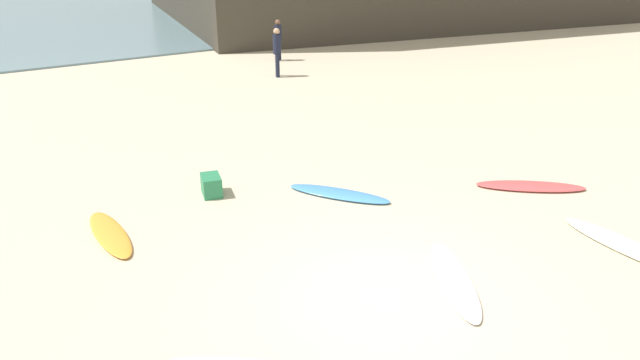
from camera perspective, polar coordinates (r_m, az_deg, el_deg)
The scene contains 10 objects.
ground_plane at distance 8.84m, azimuth 5.88°, elevation -10.95°, with size 120.00×120.00×0.00m, color beige.
ocean_water at distance 45.08m, azimuth -27.91°, elevation 14.07°, with size 120.00×40.00×0.08m, color slate.
surfboard_0 at distance 12.96m, azimuth 19.43°, elevation -0.56°, with size 0.56×2.19×0.09m, color #D45050.
surfboard_2 at distance 10.97m, azimuth -19.37°, elevation -4.86°, with size 0.49×2.00×0.08m, color #F69E32.
surfboard_3 at distance 11.89m, azimuth 1.81°, elevation -1.31°, with size 0.51×2.13×0.09m, color #4D97DF.
surfboard_4 at distance 11.23m, azimuth 27.13°, elevation -5.58°, with size 0.59×2.40×0.07m, color silver.
surfboard_5 at distance 9.33m, azimuth 12.70°, elevation -9.21°, with size 0.49×2.27×0.07m, color white.
beachgoer_near at distance 21.70m, azimuth -4.11°, elevation 12.26°, with size 0.37×0.37×1.71m.
beachgoer_mid at distance 24.53m, azimuth -4.01°, elevation 13.34°, with size 0.39×0.39×1.62m.
beach_cooler at distance 12.06m, azimuth -10.32°, elevation -0.50°, with size 0.55×0.36×0.40m, color #287F51.
Camera 1 is at (-4.75, -5.63, 4.89)m, focal length 33.58 mm.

